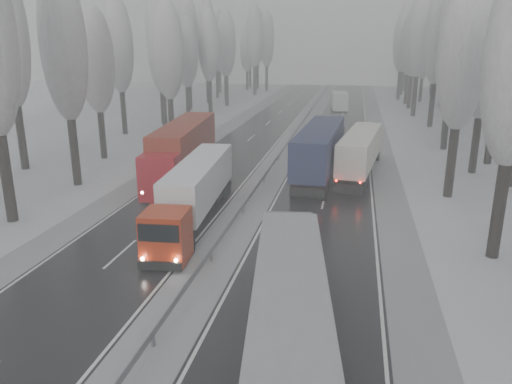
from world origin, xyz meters
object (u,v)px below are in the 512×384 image
(truck_grey_tarp, at_px, (290,300))
(truck_red_red, at_px, (182,147))
(truck_blue_box, at_px, (321,147))
(truck_cream_box, at_px, (362,149))
(truck_red_white, at_px, (196,188))
(box_truck_distant, at_px, (339,101))

(truck_grey_tarp, relative_size, truck_red_red, 0.85)
(truck_blue_box, bearing_deg, truck_cream_box, 27.89)
(truck_grey_tarp, bearing_deg, truck_blue_box, 83.93)
(truck_red_white, bearing_deg, box_truck_distant, 78.98)
(truck_grey_tarp, height_order, truck_blue_box, truck_blue_box)
(truck_red_white, height_order, truck_red_red, truck_red_red)
(truck_blue_box, bearing_deg, box_truck_distant, 93.28)
(truck_red_red, bearing_deg, box_truck_distant, 70.74)
(truck_grey_tarp, bearing_deg, truck_red_red, 109.86)
(box_truck_distant, bearing_deg, truck_red_red, -109.35)
(truck_cream_box, height_order, truck_red_white, truck_cream_box)
(truck_cream_box, xyz_separation_m, box_truck_distant, (-3.58, 44.86, -0.71))
(truck_blue_box, bearing_deg, truck_grey_tarp, -85.23)
(truck_red_white, xyz_separation_m, truck_red_red, (-4.61, 10.56, 0.46))
(truck_cream_box, distance_m, truck_red_red, 15.85)
(truck_red_red, bearing_deg, truck_grey_tarp, -68.27)
(truck_grey_tarp, distance_m, truck_red_white, 15.70)
(truck_blue_box, bearing_deg, truck_red_white, -115.75)
(truck_red_red, bearing_deg, truck_blue_box, 6.10)
(truck_grey_tarp, xyz_separation_m, truck_red_white, (-7.95, 13.54, -0.07))
(box_truck_distant, height_order, truck_red_red, truck_red_red)
(truck_blue_box, distance_m, truck_red_white, 14.91)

